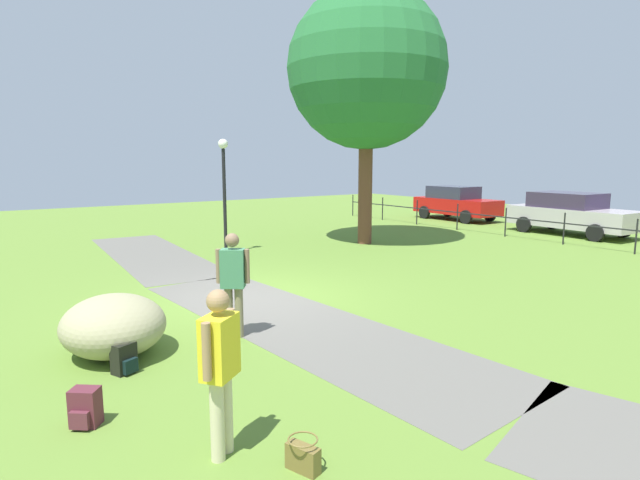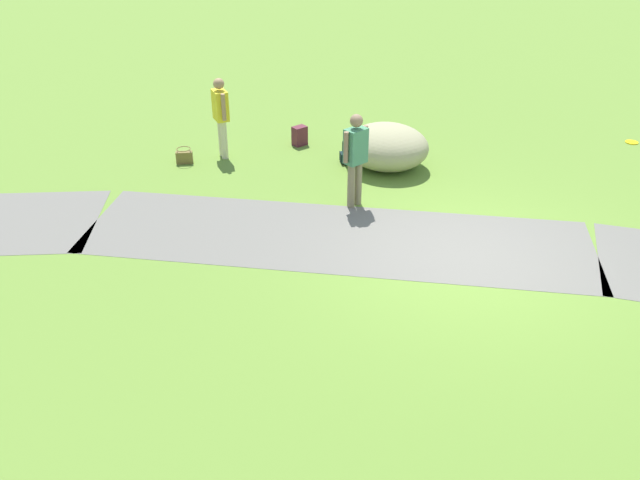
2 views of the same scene
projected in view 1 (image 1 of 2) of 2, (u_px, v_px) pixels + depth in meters
The scene contains 14 objects.
ground_plane at pixel (252, 298), 10.26m from camera, with size 48.00×48.00×0.00m, color olive.
footpath_segment_near at pixel (152, 254), 15.02m from camera, with size 8.13×2.70×0.01m.
footpath_segment_mid at pixel (300, 324), 8.59m from camera, with size 8.13×2.72×0.01m.
large_shade_tree at pixel (367, 69), 16.23m from camera, with size 5.09×5.09×8.17m.
lamp_post at pixel (224, 183), 14.84m from camera, with size 0.28×0.28×3.35m.
lawn_boulder at pixel (114, 325), 7.21m from camera, with size 1.78×1.63×0.85m.
woman_with_handbag at pixel (220, 362), 4.64m from camera, with size 0.41×0.43×1.59m.
man_near_boulder at pixel (233, 278), 7.85m from camera, with size 0.41×0.43×1.64m.
handbag_on_grass at pixel (303, 456), 4.51m from camera, with size 0.34×0.34×0.31m.
backpack_by_boulder at pixel (124, 359), 6.60m from camera, with size 0.33×0.33×0.40m.
spare_backpack_on_lawn at pixel (85, 408), 5.28m from camera, with size 0.35×0.35×0.40m.
park_fence at pixel (564, 226), 16.74m from camera, with size 22.05×0.05×1.05m.
parked_coupe_black at pixel (456, 203), 23.80m from camera, with size 4.08×1.85×1.56m.
parked_suv_orange at pixel (571, 213), 19.00m from camera, with size 4.59×2.13×1.56m.
Camera 1 is at (8.91, -4.65, 2.72)m, focal length 28.69 mm.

